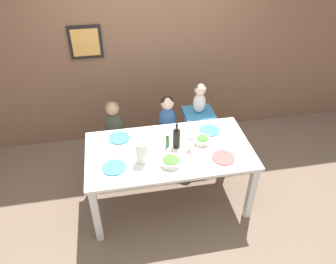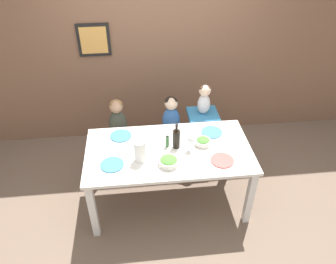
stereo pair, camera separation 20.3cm
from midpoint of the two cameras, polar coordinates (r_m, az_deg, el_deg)
ground_plane at (r=3.98m, az=-1.31°, el=-11.60°), size 14.00×14.00×0.00m
wall_back at (r=4.36m, az=-4.73°, el=14.76°), size 10.00×0.09×2.70m
dining_table at (r=3.51m, az=-1.46°, el=-4.30°), size 1.74×0.92×0.76m
chair_far_left at (r=4.21m, az=-10.36°, el=-1.91°), size 0.44×0.41×0.45m
chair_far_center at (r=4.24m, az=-1.49°, el=-0.94°), size 0.44×0.41×0.45m
chair_right_highchair at (r=4.19m, az=3.88°, el=1.74°), size 0.37×0.35×0.73m
person_child_left at (r=4.01m, az=-10.88°, el=1.92°), size 0.22×0.17×0.53m
person_child_center at (r=4.04m, az=-1.57°, el=2.92°), size 0.22×0.17×0.53m
person_baby_right at (r=3.99m, az=4.09°, el=6.28°), size 0.15×0.15×0.40m
wine_bottle at (r=3.41m, az=-0.21°, el=-1.11°), size 0.08×0.08×0.29m
paper_towel_roll at (r=3.26m, az=-6.38°, el=-3.55°), size 0.12×0.12×0.23m
wine_glass_near at (r=3.38m, az=2.27°, el=-1.33°), size 0.07×0.07×0.17m
salad_bowl_large at (r=3.25m, az=-1.29°, el=-5.16°), size 0.20×0.20×0.08m
salad_bowl_small at (r=3.52m, az=4.38°, el=-1.43°), size 0.16×0.16×0.08m
dinner_plate_front_left at (r=3.29m, az=-11.13°, el=-6.12°), size 0.24×0.24×0.01m
dinner_plate_back_left at (r=3.65m, az=-10.04°, el=-1.06°), size 0.24×0.24×0.01m
dinner_plate_back_right at (r=3.73m, az=5.73°, el=0.27°), size 0.24×0.24×0.01m
dinner_plate_front_right at (r=3.37m, az=7.92°, el=-4.48°), size 0.24×0.24×0.01m
condiment_bottle_hot_sauce at (r=3.44m, az=-1.81°, el=-1.63°), size 0.04×0.04×0.15m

